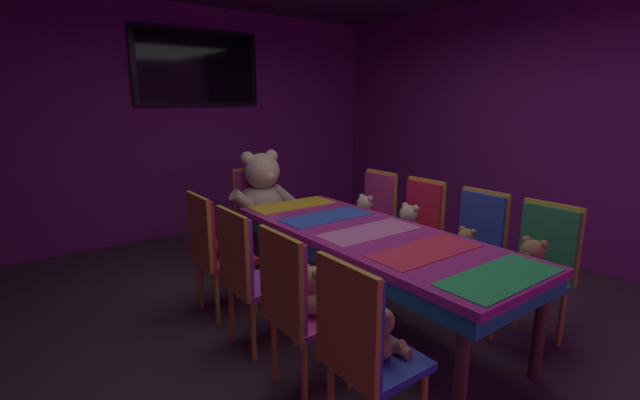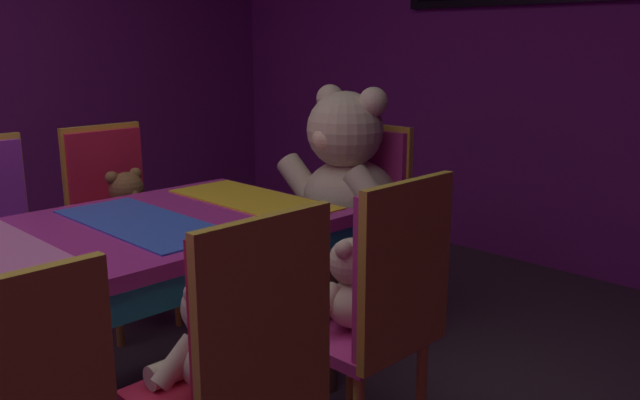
{
  "view_description": "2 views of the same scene",
  "coord_description": "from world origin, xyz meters",
  "px_view_note": "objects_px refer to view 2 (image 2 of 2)",
  "views": [
    {
      "loc": [
        -2.07,
        -2.2,
        1.67
      ],
      "look_at": [
        0.21,
        0.89,
        0.78
      ],
      "focal_mm": 24.35,
      "sensor_mm": 36.0,
      "label": 1
    },
    {
      "loc": [
        2.07,
        -0.66,
        1.37
      ],
      "look_at": [
        0.18,
        1.24,
        0.73
      ],
      "focal_mm": 36.98,
      "sensor_mm": 36.0,
      "label": 2
    }
  ],
  "objects_px": {
    "chair_right_2": "(247,360)",
    "king_teddy_bear": "(343,175)",
    "teddy_left_3": "(129,210)",
    "chair_right_3": "(385,299)",
    "throne_chair": "(367,204)",
    "chair_left_3": "(113,205)",
    "teddy_right_3": "(351,288)",
    "teddy_right_2": "(212,341)"
  },
  "relations": [
    {
      "from": "chair_right_2",
      "to": "throne_chair",
      "type": "height_order",
      "value": "same"
    },
    {
      "from": "teddy_left_3",
      "to": "chair_right_2",
      "type": "xyz_separation_m",
      "value": [
        1.59,
        -0.57,
        -0.0
      ]
    },
    {
      "from": "chair_right_3",
      "to": "throne_chair",
      "type": "height_order",
      "value": "same"
    },
    {
      "from": "chair_right_3",
      "to": "king_teddy_bear",
      "type": "distance_m",
      "value": 1.14
    },
    {
      "from": "throne_chair",
      "to": "teddy_left_3",
      "type": "bearing_deg",
      "value": -38.84
    },
    {
      "from": "king_teddy_bear",
      "to": "chair_right_2",
      "type": "bearing_deg",
      "value": 33.91
    },
    {
      "from": "chair_right_3",
      "to": "chair_left_3",
      "type": "bearing_deg",
      "value": -0.21
    },
    {
      "from": "chair_right_3",
      "to": "teddy_right_3",
      "type": "xyz_separation_m",
      "value": [
        -0.15,
        0.0,
        -0.0
      ]
    },
    {
      "from": "chair_left_3",
      "to": "teddy_right_2",
      "type": "height_order",
      "value": "chair_left_3"
    },
    {
      "from": "king_teddy_bear",
      "to": "teddy_right_3",
      "type": "bearing_deg",
      "value": 44.28
    },
    {
      "from": "chair_right_2",
      "to": "king_teddy_bear",
      "type": "distance_m",
      "value": 1.56
    },
    {
      "from": "chair_left_3",
      "to": "king_teddy_bear",
      "type": "distance_m",
      "value": 1.14
    },
    {
      "from": "chair_right_3",
      "to": "teddy_right_3",
      "type": "height_order",
      "value": "chair_right_3"
    },
    {
      "from": "teddy_left_3",
      "to": "king_teddy_bear",
      "type": "distance_m",
      "value": 1.03
    },
    {
      "from": "teddy_left_3",
      "to": "king_teddy_bear",
      "type": "relative_size",
      "value": 0.46
    },
    {
      "from": "chair_left_3",
      "to": "chair_right_3",
      "type": "relative_size",
      "value": 1.0
    },
    {
      "from": "chair_left_3",
      "to": "teddy_left_3",
      "type": "height_order",
      "value": "chair_left_3"
    },
    {
      "from": "chair_right_2",
      "to": "chair_right_3",
      "type": "bearing_deg",
      "value": -88.92
    },
    {
      "from": "teddy_right_2",
      "to": "chair_left_3",
      "type": "bearing_deg",
      "value": -19.64
    },
    {
      "from": "chair_left_3",
      "to": "king_teddy_bear",
      "type": "bearing_deg",
      "value": 39.72
    },
    {
      "from": "chair_left_3",
      "to": "teddy_right_3",
      "type": "bearing_deg",
      "value": -0.23
    },
    {
      "from": "chair_left_3",
      "to": "chair_right_2",
      "type": "height_order",
      "value": "same"
    },
    {
      "from": "chair_left_3",
      "to": "teddy_left_3",
      "type": "distance_m",
      "value": 0.15
    },
    {
      "from": "teddy_left_3",
      "to": "throne_chair",
      "type": "xyz_separation_m",
      "value": [
        0.72,
        0.9,
        -0.0
      ]
    },
    {
      "from": "chair_left_3",
      "to": "teddy_right_3",
      "type": "xyz_separation_m",
      "value": [
        1.58,
        -0.01,
        -0.0
      ]
    },
    {
      "from": "chair_left_3",
      "to": "throne_chair",
      "type": "relative_size",
      "value": 1.0
    },
    {
      "from": "king_teddy_bear",
      "to": "chair_left_3",
      "type": "bearing_deg",
      "value": -50.28
    },
    {
      "from": "chair_right_2",
      "to": "teddy_right_3",
      "type": "relative_size",
      "value": 2.98
    },
    {
      "from": "chair_right_2",
      "to": "king_teddy_bear",
      "type": "xyz_separation_m",
      "value": [
        -0.87,
        1.29,
        0.17
      ]
    },
    {
      "from": "chair_right_2",
      "to": "teddy_right_3",
      "type": "height_order",
      "value": "chair_right_2"
    },
    {
      "from": "teddy_right_2",
      "to": "throne_chair",
      "type": "height_order",
      "value": "throne_chair"
    },
    {
      "from": "chair_left_3",
      "to": "throne_chair",
      "type": "bearing_deg",
      "value": 45.9
    },
    {
      "from": "chair_left_3",
      "to": "chair_right_3",
      "type": "xyz_separation_m",
      "value": [
        1.73,
        -0.01,
        0.0
      ]
    },
    {
      "from": "teddy_right_2",
      "to": "teddy_left_3",
      "type": "bearing_deg",
      "value": -21.47
    },
    {
      "from": "teddy_right_2",
      "to": "teddy_right_3",
      "type": "bearing_deg",
      "value": -89.04
    },
    {
      "from": "teddy_right_3",
      "to": "king_teddy_bear",
      "type": "bearing_deg",
      "value": -45.72
    },
    {
      "from": "teddy_left_3",
      "to": "teddy_right_2",
      "type": "distance_m",
      "value": 1.55
    },
    {
      "from": "teddy_left_3",
      "to": "chair_right_3",
      "type": "distance_m",
      "value": 1.58
    },
    {
      "from": "teddy_left_3",
      "to": "throne_chair",
      "type": "bearing_deg",
      "value": 51.16
    },
    {
      "from": "chair_left_3",
      "to": "king_teddy_bear",
      "type": "xyz_separation_m",
      "value": [
        0.87,
        0.72,
        0.17
      ]
    },
    {
      "from": "teddy_left_3",
      "to": "chair_right_2",
      "type": "distance_m",
      "value": 1.69
    },
    {
      "from": "chair_right_2",
      "to": "king_teddy_bear",
      "type": "bearing_deg",
      "value": -56.09
    }
  ]
}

